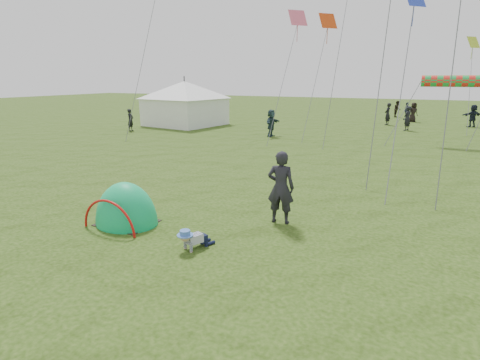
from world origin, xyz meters
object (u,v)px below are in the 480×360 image
at_px(popup_tent, 127,223).
at_px(event_marquee, 185,102).
at_px(crawling_toddler, 192,238).
at_px(standing_adult, 281,187).

distance_m(popup_tent, event_marquee, 21.75).
bearing_deg(event_marquee, popup_tent, -51.86).
bearing_deg(crawling_toddler, event_marquee, 148.11).
distance_m(standing_adult, event_marquee, 22.27).
relative_size(crawling_toddler, event_marquee, 0.12).
bearing_deg(popup_tent, standing_adult, 27.20).
bearing_deg(standing_adult, crawling_toddler, 55.04).
bearing_deg(event_marquee, crawling_toddler, -47.37).
bearing_deg(event_marquee, standing_adult, -41.31).
distance_m(crawling_toddler, standing_adult, 2.77).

